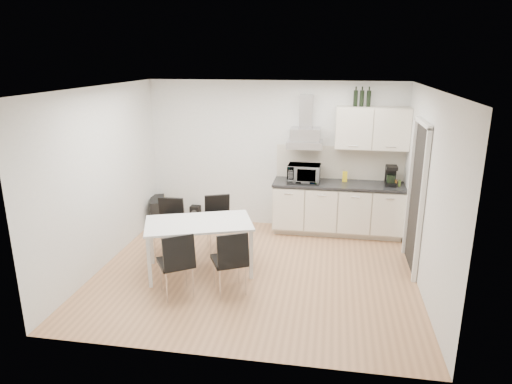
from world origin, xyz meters
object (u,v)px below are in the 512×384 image
at_px(kitchenette, 341,187).
at_px(dining_table, 199,227).
at_px(floor_speaker, 195,213).
at_px(guitar_amp, 158,211).
at_px(chair_far_right, 219,225).
at_px(chair_near_right, 229,261).
at_px(chair_near_left, 176,263).
at_px(chair_far_left, 168,228).

bearing_deg(kitchenette, dining_table, -137.09).
xyz_separation_m(dining_table, floor_speaker, (-0.68, 2.01, -0.53)).
bearing_deg(dining_table, floor_speaker, 88.80).
bearing_deg(guitar_amp, chair_far_right, -55.30).
bearing_deg(floor_speaker, chair_near_right, -61.66).
height_order(dining_table, floor_speaker, dining_table).
bearing_deg(chair_near_left, dining_table, 48.31).
xyz_separation_m(chair_near_left, floor_speaker, (-0.57, 2.71, -0.29)).
bearing_deg(chair_far_right, chair_near_right, 86.69).
bearing_deg(dining_table, chair_far_right, 61.92).
relative_size(kitchenette, chair_near_left, 2.86).
distance_m(dining_table, floor_speaker, 2.18).
distance_m(chair_far_left, guitar_amp, 1.46).
xyz_separation_m(guitar_amp, floor_speaker, (0.63, 0.27, -0.10)).
relative_size(guitar_amp, floor_speaker, 2.17).
bearing_deg(kitchenette, chair_far_right, -149.71).
xyz_separation_m(chair_far_left, guitar_amp, (-0.68, 1.28, -0.19)).
height_order(kitchenette, chair_far_left, kitchenette).
bearing_deg(kitchenette, floor_speaker, 176.44).
relative_size(chair_far_left, guitar_amp, 1.38).
relative_size(chair_near_right, guitar_amp, 1.38).
height_order(kitchenette, floor_speaker, kitchenette).
bearing_deg(chair_near_right, guitar_amp, 102.38).
height_order(chair_near_right, guitar_amp, chair_near_right).
bearing_deg(floor_speaker, chair_near_left, -75.74).
xyz_separation_m(dining_table, chair_far_left, (-0.63, 0.46, -0.23)).
bearing_deg(chair_far_left, dining_table, 142.65).
bearing_deg(floor_speaker, dining_table, -69.02).
relative_size(dining_table, floor_speaker, 5.69).
xyz_separation_m(chair_far_right, chair_near_left, (-0.21, -1.45, 0.00)).
xyz_separation_m(chair_far_left, chair_near_right, (1.19, -0.99, 0.00)).
xyz_separation_m(kitchenette, dining_table, (-1.98, -1.84, -0.16)).
distance_m(kitchenette, chair_near_right, 2.79).
relative_size(dining_table, chair_far_right, 1.90).
relative_size(chair_near_left, floor_speaker, 2.99).
height_order(chair_near_left, guitar_amp, chair_near_left).
distance_m(chair_far_right, floor_speaker, 1.51).
distance_m(kitchenette, floor_speaker, 2.75).
xyz_separation_m(kitchenette, chair_far_right, (-1.87, -1.09, -0.39)).
relative_size(chair_far_left, chair_near_left, 1.00).
bearing_deg(kitchenette, guitar_amp, -178.21).
height_order(chair_far_left, chair_near_left, same).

